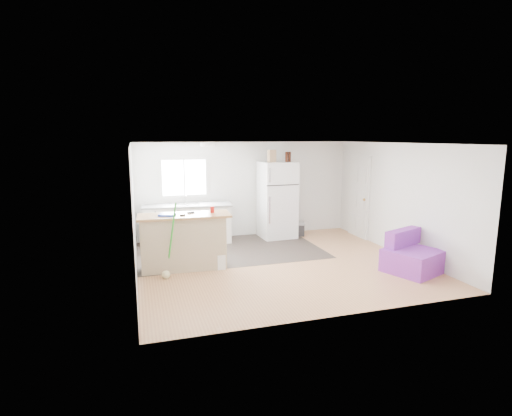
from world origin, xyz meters
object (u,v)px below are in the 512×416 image
Objects in this scene: mop at (167,265)px; purple_seat at (411,257)px; kitchen_cabinets at (188,223)px; refrigerator at (277,200)px; blue_tray at (167,215)px; red_cup at (212,210)px; bottle_right at (290,157)px; peninsula at (184,241)px; bottle_left at (287,157)px; cooler at (296,229)px; cardboard_box at (272,156)px; cleaner_jug at (221,262)px.

purple_seat is at bearing -44.59° from mop.
refrigerator is (2.25, -0.09, 0.48)m from kitchen_cabinets.
refrigerator is 6.37× the size of blue_tray.
refrigerator reaches higher than kitchen_cabinets.
bottle_right is (2.29, 1.73, 0.91)m from red_cup.
refrigerator is 2.69m from red_cup.
peninsula is 7.08× the size of bottle_left.
mop is 5.57× the size of bottle_left.
kitchen_cabinets is 2.78m from cooler.
mop reaches higher than cooler.
purple_seat is 4.67× the size of bottle_left.
kitchen_cabinets is at bearing -161.44° from cooler.
cooler is at bearing 28.60° from blue_tray.
red_cup is 0.40× the size of cardboard_box.
blue_tray is at bearing -146.78° from cardboard_box.
purple_seat is at bearing -18.33° from cleaner_jug.
blue_tray is 3.75m from bottle_right.
bottle_left is 1.00× the size of bottle_right.
mop is at bearing -141.73° from cardboard_box.
refrigerator is at bearing 162.55° from bottle_left.
kitchen_cabinets is 7.16× the size of cardboard_box.
refrigerator reaches higher than red_cup.
cooler is at bearing -2.22° from refrigerator.
purple_seat is at bearing -61.52° from cardboard_box.
bottle_right reaches higher than peninsula.
purple_seat is 4.01m from cardboard_box.
cleaner_jug is at bearing 140.12° from purple_seat.
refrigerator is 3.57× the size of cooler.
kitchen_cabinets is 1.21× the size of peninsula.
cooler is at bearing 7.27° from cardboard_box.
purple_seat is at bearing -22.37° from red_cup.
mop is at bearing -170.52° from cleaner_jug.
kitchen_cabinets reaches higher than cooler.
purple_seat is (4.10, -1.43, -0.26)m from peninsula.
bottle_left is at bearing 30.00° from blue_tray.
peninsula is 7.08× the size of bottle_right.
bottle_right is at bearing 2.49° from kitchen_cabinets.
refrigerator is 1.10m from bottle_left.
mop is at bearing -144.91° from refrigerator.
cardboard_box is at bearing -177.08° from bottle_left.
peninsula reaches higher than cleaner_jug.
peninsula is 0.93× the size of refrigerator.
bottle_left reaches higher than mop.
purple_seat is at bearing -17.68° from blue_tray.
peninsula is at bearing -93.84° from kitchen_cabinets.
cleaner_jug is 3.25m from cardboard_box.
mop is at bearing -145.76° from bottle_right.
purple_seat is 3.89× the size of blue_tray.
cleaner_jug is (-1.90, -2.09, -0.80)m from refrigerator.
mop reaches higher than red_cup.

